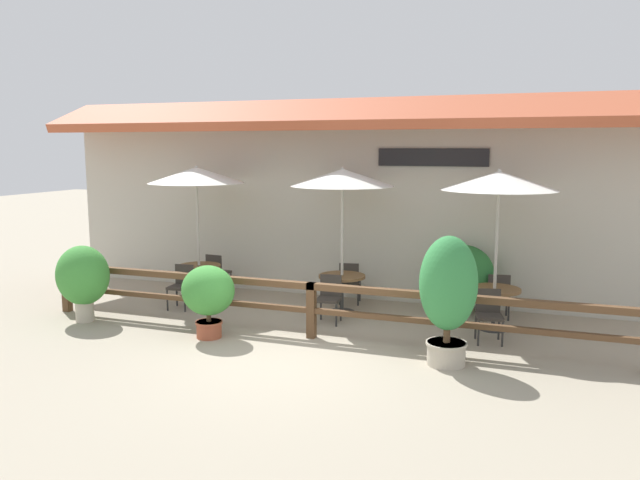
% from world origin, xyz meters
% --- Properties ---
extents(ground_plane, '(60.00, 60.00, 0.00)m').
position_xyz_m(ground_plane, '(0.00, 0.00, 0.00)').
color(ground_plane, '#9E937F').
extents(building_facade, '(14.28, 1.49, 4.23)m').
position_xyz_m(building_facade, '(0.00, 4.10, 2.16)').
color(building_facade, '#BCB7A8').
rests_on(building_facade, ground).
extents(patio_railing, '(10.40, 0.14, 0.95)m').
position_xyz_m(patio_railing, '(0.00, 1.05, 0.70)').
color(patio_railing, brown).
rests_on(patio_railing, ground).
extents(patio_umbrella_near, '(1.98, 1.98, 2.83)m').
position_xyz_m(patio_umbrella_near, '(-3.14, 2.73, 2.62)').
color(patio_umbrella_near, '#B7B2A8').
rests_on(patio_umbrella_near, ground).
extents(dining_table_near, '(0.91, 0.91, 0.75)m').
position_xyz_m(dining_table_near, '(-3.14, 2.73, 0.60)').
color(dining_table_near, brown).
rests_on(dining_table_near, ground).
extents(chair_near_streetside, '(0.45, 0.45, 0.87)m').
position_xyz_m(chair_near_streetside, '(-3.12, 2.01, 0.49)').
color(chair_near_streetside, '#332D28').
rests_on(chair_near_streetside, ground).
extents(chair_near_wallside, '(0.46, 0.46, 0.87)m').
position_xyz_m(chair_near_wallside, '(-3.11, 3.44, 0.49)').
color(chair_near_wallside, '#332D28').
rests_on(chair_near_wallside, ground).
extents(patio_umbrella_middle, '(1.98, 1.98, 2.83)m').
position_xyz_m(patio_umbrella_middle, '(-0.01, 2.77, 2.62)').
color(patio_umbrella_middle, '#B7B2A8').
rests_on(patio_umbrella_middle, ground).
extents(dining_table_middle, '(0.91, 0.91, 0.75)m').
position_xyz_m(dining_table_middle, '(-0.01, 2.77, 0.60)').
color(dining_table_middle, brown).
rests_on(dining_table_middle, ground).
extents(chair_middle_streetside, '(0.46, 0.46, 0.87)m').
position_xyz_m(chair_middle_streetside, '(-0.02, 2.05, 0.49)').
color(chair_middle_streetside, '#332D28').
rests_on(chair_middle_streetside, ground).
extents(chair_middle_wallside, '(0.49, 0.49, 0.87)m').
position_xyz_m(chair_middle_wallside, '(-0.07, 3.48, 0.49)').
color(chair_middle_wallside, '#332D28').
rests_on(chair_middle_wallside, ground).
extents(patio_umbrella_far, '(1.98, 1.98, 2.83)m').
position_xyz_m(patio_umbrella_far, '(2.86, 2.59, 2.62)').
color(patio_umbrella_far, '#B7B2A8').
rests_on(patio_umbrella_far, ground).
extents(dining_table_far, '(0.91, 0.91, 0.75)m').
position_xyz_m(dining_table_far, '(2.86, 2.59, 0.60)').
color(dining_table_far, brown).
rests_on(dining_table_far, ground).
extents(chair_far_streetside, '(0.50, 0.50, 0.87)m').
position_xyz_m(chair_far_streetside, '(2.84, 1.84, 0.49)').
color(chair_far_streetside, '#332D28').
rests_on(chair_far_streetside, ground).
extents(chair_far_wallside, '(0.48, 0.48, 0.87)m').
position_xyz_m(chair_far_wallside, '(2.89, 3.33, 0.49)').
color(chair_far_wallside, '#332D28').
rests_on(chair_far_wallside, ground).
extents(potted_plant_corner_fern, '(0.91, 0.82, 1.24)m').
position_xyz_m(potted_plant_corner_fern, '(-1.64, 0.48, 0.76)').
color(potted_plant_corner_fern, '#9E4C33').
rests_on(potted_plant_corner_fern, ground).
extents(potted_plant_broad_leaf, '(0.85, 0.77, 1.94)m').
position_xyz_m(potted_plant_broad_leaf, '(2.35, 0.49, 1.11)').
color(potted_plant_broad_leaf, '#B7AD99').
rests_on(potted_plant_broad_leaf, ground).
extents(potted_plant_small_flowering, '(0.99, 0.89, 1.42)m').
position_xyz_m(potted_plant_small_flowering, '(-4.31, 0.57, 0.84)').
color(potted_plant_small_flowering, '#B7AD99').
rests_on(potted_plant_small_flowering, ground).
extents(potted_plant_entrance_palm, '(1.19, 1.07, 1.34)m').
position_xyz_m(potted_plant_entrance_palm, '(2.20, 3.55, 0.75)').
color(potted_plant_entrance_palm, '#B7AD99').
rests_on(potted_plant_entrance_palm, ground).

